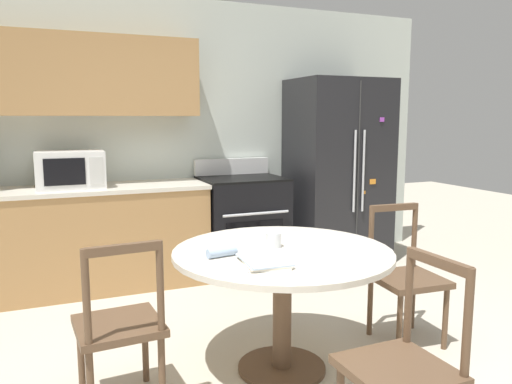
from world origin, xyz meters
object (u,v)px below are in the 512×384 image
at_px(refrigerator, 338,172).
at_px(dining_chair_right, 405,277).
at_px(dining_chair_near, 404,368).
at_px(microwave, 70,170).
at_px(dining_chair_left, 120,327).
at_px(oven_range, 242,224).
at_px(candle_glass, 274,241).

bearing_deg(refrigerator, dining_chair_right, -108.01).
bearing_deg(dining_chair_near, microwave, 21.39).
height_order(refrigerator, dining_chair_left, refrigerator).
xyz_separation_m(oven_range, dining_chair_left, (-1.41, -1.94, -0.03)).
bearing_deg(candle_glass, microwave, 119.06).
relative_size(microwave, dining_chair_left, 0.60).
distance_m(microwave, dining_chair_right, 2.79).
distance_m(dining_chair_left, candle_glass, 0.97).
bearing_deg(candle_glass, dining_chair_right, -1.44).
bearing_deg(oven_range, dining_chair_right, -76.58).
relative_size(oven_range, dining_chair_left, 1.20).
relative_size(dining_chair_right, dining_chair_left, 1.00).
height_order(oven_range, dining_chair_right, oven_range).
bearing_deg(microwave, candle_glass, -60.94).
bearing_deg(microwave, dining_chair_near, -67.51).
height_order(dining_chair_right, dining_chair_left, same).
distance_m(oven_range, dining_chair_right, 1.91).
height_order(dining_chair_near, dining_chair_left, same).
bearing_deg(microwave, dining_chair_right, -43.36).
height_order(oven_range, candle_glass, oven_range).
distance_m(dining_chair_right, dining_chair_left, 1.86).
relative_size(microwave, dining_chair_right, 0.60).
relative_size(oven_range, dining_chair_right, 1.20).
height_order(refrigerator, candle_glass, refrigerator).
bearing_deg(oven_range, dining_chair_near, -97.22).
xyz_separation_m(microwave, candle_glass, (1.02, -1.84, -0.29)).
bearing_deg(dining_chair_right, candle_glass, 2.84).
height_order(microwave, dining_chair_near, microwave).
relative_size(microwave, dining_chair_near, 0.60).
xyz_separation_m(refrigerator, oven_range, (-1.03, 0.05, -0.46)).
relative_size(refrigerator, oven_range, 1.73).
height_order(oven_range, dining_chair_left, oven_range).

